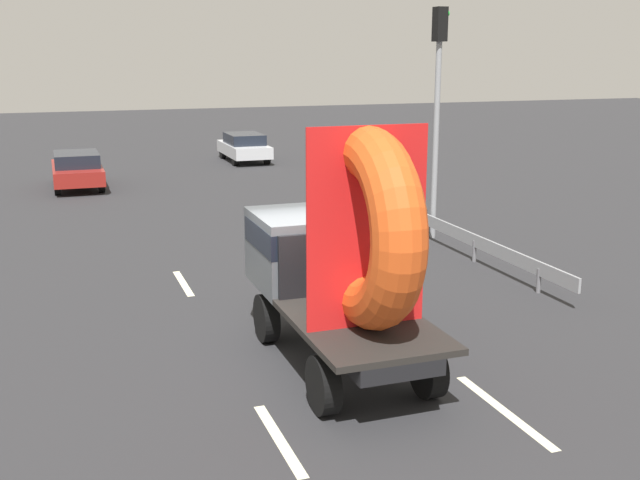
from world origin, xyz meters
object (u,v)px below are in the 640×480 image
distant_sedan (77,169)px  traffic_light (438,92)px  flatbed_truck (339,253)px  oncoming_car (244,146)px

distant_sedan → traffic_light: 15.47m
flatbed_truck → oncoming_car: size_ratio=1.23×
distant_sedan → traffic_light: bearing=-52.5°
distant_sedan → oncoming_car: bearing=32.7°
distant_sedan → oncoming_car: (7.93, 5.09, -0.02)m
flatbed_truck → traffic_light: 9.86m
flatbed_truck → oncoming_car: 25.18m
traffic_light → oncoming_car: traffic_light is taller
distant_sedan → oncoming_car: 9.43m
distant_sedan → oncoming_car: distant_sedan is taller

